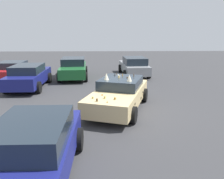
% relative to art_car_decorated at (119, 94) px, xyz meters
% --- Properties ---
extents(ground_plane, '(60.00, 60.00, 0.00)m').
position_rel_art_car_decorated_xyz_m(ground_plane, '(-0.07, 0.02, -0.69)').
color(ground_plane, '#38383A').
extents(art_car_decorated, '(4.92, 3.18, 1.63)m').
position_rel_art_car_decorated_xyz_m(art_car_decorated, '(0.00, 0.00, 0.00)').
color(art_car_decorated, '#D8BC7F').
rests_on(art_car_decorated, ground).
extents(parked_sedan_far_left, '(4.41, 2.07, 1.43)m').
position_rel_art_car_decorated_xyz_m(parked_sedan_far_left, '(4.00, 5.24, 0.04)').
color(parked_sedan_far_left, navy).
rests_on(parked_sedan_far_left, ground).
extents(parked_sedan_behind_left, '(4.47, 2.21, 1.44)m').
position_rel_art_car_decorated_xyz_m(parked_sedan_behind_left, '(7.85, -1.64, 0.04)').
color(parked_sedan_behind_left, gray).
rests_on(parked_sedan_behind_left, ground).
extents(parked_sedan_near_right, '(4.57, 2.31, 1.46)m').
position_rel_art_car_decorated_xyz_m(parked_sedan_near_right, '(7.00, 2.95, 0.05)').
color(parked_sedan_near_right, '#1E602D').
rests_on(parked_sedan_near_right, ground).
extents(parked_sedan_row_back_far, '(4.53, 1.98, 1.45)m').
position_rel_art_car_decorated_xyz_m(parked_sedan_row_back_far, '(-5.01, 2.28, 0.05)').
color(parked_sedan_row_back_far, navy).
rests_on(parked_sedan_row_back_far, ground).
extents(parked_sedan_row_back_center, '(4.08, 2.09, 1.35)m').
position_rel_art_car_decorated_xyz_m(parked_sedan_row_back_center, '(6.33, 7.03, -0.01)').
color(parked_sedan_row_back_center, red).
rests_on(parked_sedan_row_back_center, ground).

